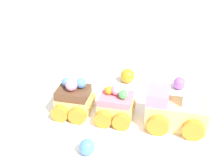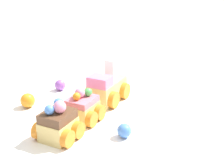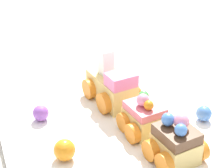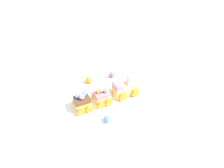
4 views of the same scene
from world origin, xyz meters
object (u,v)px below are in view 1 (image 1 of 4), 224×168
at_px(cake_train_locomotive, 181,113).
at_px(cake_car_strawberry, 116,107).
at_px(cake_car_chocolate, 74,100).
at_px(gumball_orange, 128,76).
at_px(gumball_purple, 180,83).
at_px(gumball_blue, 87,147).

bearing_deg(cake_train_locomotive, cake_car_strawberry, 179.96).
bearing_deg(cake_car_chocolate, cake_car_strawberry, 0.03).
relative_size(cake_train_locomotive, cake_car_strawberry, 1.71).
distance_m(cake_train_locomotive, gumball_orange, 0.17).
bearing_deg(gumball_purple, cake_train_locomotive, -80.31).
bearing_deg(gumball_purple, cake_car_chocolate, -137.55).
relative_size(gumball_purple, gumball_orange, 0.85).
height_order(gumball_purple, gumball_orange, gumball_orange).
bearing_deg(cake_car_chocolate, gumball_blue, -61.33).
height_order(gumball_blue, gumball_orange, gumball_orange).
relative_size(cake_train_locomotive, cake_car_chocolate, 1.71).
distance_m(cake_car_strawberry, gumball_orange, 0.13).
bearing_deg(gumball_purple, gumball_blue, -112.02).
bearing_deg(cake_train_locomotive, gumball_purple, 92.43).
height_order(gumball_purple, gumball_blue, same).
distance_m(cake_car_chocolate, gumball_orange, 0.15).
distance_m(cake_car_strawberry, gumball_purple, 0.16).
bearing_deg(cake_car_chocolate, gumball_orange, 61.06).
relative_size(cake_train_locomotive, gumball_purple, 5.09).
xyz_separation_m(cake_train_locomotive, cake_car_strawberry, (-0.11, -0.01, -0.00)).
distance_m(cake_train_locomotive, cake_car_strawberry, 0.11).
height_order(cake_car_chocolate, gumball_blue, cake_car_chocolate).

